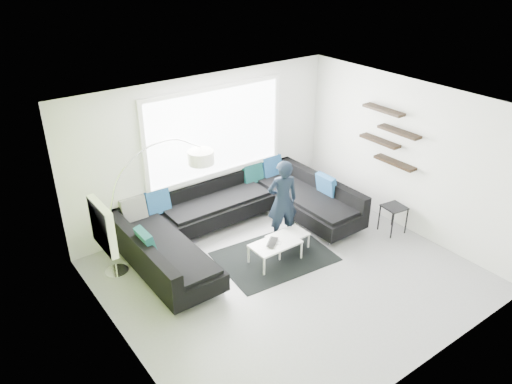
{
  "coord_description": "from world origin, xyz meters",
  "views": [
    {
      "loc": [
        -4.36,
        -5.03,
        4.94
      ],
      "look_at": [
        -0.0,
        0.9,
        1.16
      ],
      "focal_mm": 35.0,
      "sensor_mm": 36.0,
      "label": 1
    }
  ],
  "objects_px": {
    "arc_lamp": "(109,218)",
    "person": "(282,201)",
    "laptop": "(275,243)",
    "side_table": "(393,219)",
    "coffee_table": "(282,246)",
    "sectional_sofa": "(240,221)"
  },
  "relations": [
    {
      "from": "coffee_table",
      "to": "person",
      "type": "bearing_deg",
      "value": 50.82
    },
    {
      "from": "side_table",
      "to": "laptop",
      "type": "distance_m",
      "value": 2.43
    },
    {
      "from": "arc_lamp",
      "to": "person",
      "type": "height_order",
      "value": "arc_lamp"
    },
    {
      "from": "sectional_sofa",
      "to": "coffee_table",
      "type": "xyz_separation_m",
      "value": [
        0.29,
        -0.84,
        -0.21
      ]
    },
    {
      "from": "person",
      "to": "laptop",
      "type": "xyz_separation_m",
      "value": [
        -0.56,
        -0.51,
        -0.4
      ]
    },
    {
      "from": "sectional_sofa",
      "to": "arc_lamp",
      "type": "relative_size",
      "value": 1.95
    },
    {
      "from": "arc_lamp",
      "to": "person",
      "type": "bearing_deg",
      "value": -11.95
    },
    {
      "from": "person",
      "to": "laptop",
      "type": "height_order",
      "value": "person"
    },
    {
      "from": "side_table",
      "to": "laptop",
      "type": "xyz_separation_m",
      "value": [
        -2.37,
        0.53,
        0.1
      ]
    },
    {
      "from": "laptop",
      "to": "side_table",
      "type": "bearing_deg",
      "value": -51.04
    },
    {
      "from": "side_table",
      "to": "person",
      "type": "height_order",
      "value": "person"
    },
    {
      "from": "coffee_table",
      "to": "side_table",
      "type": "xyz_separation_m",
      "value": [
        2.15,
        -0.61,
        0.09
      ]
    },
    {
      "from": "side_table",
      "to": "person",
      "type": "relative_size",
      "value": 0.34
    },
    {
      "from": "side_table",
      "to": "person",
      "type": "bearing_deg",
      "value": 149.89
    },
    {
      "from": "arc_lamp",
      "to": "person",
      "type": "xyz_separation_m",
      "value": [
        2.86,
        -0.77,
        -0.27
      ]
    },
    {
      "from": "sectional_sofa",
      "to": "person",
      "type": "bearing_deg",
      "value": -33.01
    },
    {
      "from": "sectional_sofa",
      "to": "arc_lamp",
      "type": "height_order",
      "value": "arc_lamp"
    },
    {
      "from": "arc_lamp",
      "to": "laptop",
      "type": "height_order",
      "value": "arc_lamp"
    },
    {
      "from": "sectional_sofa",
      "to": "coffee_table",
      "type": "relative_size",
      "value": 3.74
    },
    {
      "from": "laptop",
      "to": "person",
      "type": "bearing_deg",
      "value": 4.01
    },
    {
      "from": "side_table",
      "to": "arc_lamp",
      "type": "bearing_deg",
      "value": 158.69
    },
    {
      "from": "sectional_sofa",
      "to": "side_table",
      "type": "relative_size",
      "value": 7.64
    }
  ]
}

